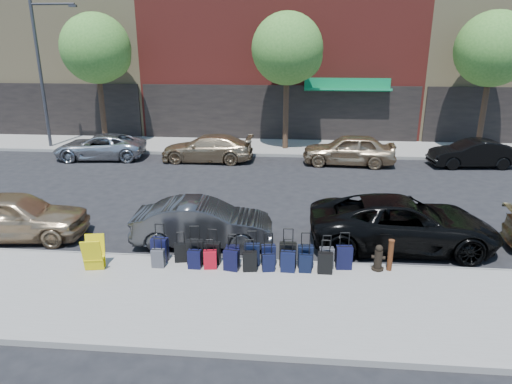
# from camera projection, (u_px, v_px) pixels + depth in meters

# --- Properties ---
(ground) EXTENTS (120.00, 120.00, 0.00)m
(ground) POSITION_uv_depth(u_px,v_px,m) (264.00, 208.00, 16.94)
(ground) COLOR black
(ground) RESTS_ON ground
(sidewalk_near) EXTENTS (60.00, 4.00, 0.15)m
(sidewalk_near) POSITION_uv_depth(u_px,v_px,m) (244.00, 301.00, 10.77)
(sidewalk_near) COLOR gray
(sidewalk_near) RESTS_ON ground
(sidewalk_far) EXTENTS (60.00, 4.00, 0.15)m
(sidewalk_far) POSITION_uv_depth(u_px,v_px,m) (277.00, 147.00, 26.37)
(sidewalk_far) COLOR gray
(sidewalk_far) RESTS_ON ground
(curb_near) EXTENTS (60.00, 0.08, 0.15)m
(curb_near) POSITION_uv_depth(u_px,v_px,m) (252.00, 262.00, 12.68)
(curb_near) COLOR gray
(curb_near) RESTS_ON ground
(curb_far) EXTENTS (60.00, 0.08, 0.15)m
(curb_far) POSITION_uv_depth(u_px,v_px,m) (275.00, 155.00, 24.46)
(curb_far) COLOR gray
(curb_far) RESTS_ON ground
(building_left) EXTENTS (15.00, 12.12, 16.00)m
(building_left) POSITION_uv_depth(u_px,v_px,m) (61.00, 11.00, 32.79)
(building_left) COLOR #97855C
(building_left) RESTS_ON ground
(tree_left) EXTENTS (3.80, 3.80, 7.27)m
(tree_left) POSITION_uv_depth(u_px,v_px,m) (99.00, 50.00, 25.05)
(tree_left) COLOR black
(tree_left) RESTS_ON sidewalk_far
(tree_center) EXTENTS (3.80, 3.80, 7.27)m
(tree_center) POSITION_uv_depth(u_px,v_px,m) (290.00, 51.00, 24.16)
(tree_center) COLOR black
(tree_center) RESTS_ON sidewalk_far
(tree_right) EXTENTS (3.80, 3.80, 7.27)m
(tree_right) POSITION_uv_depth(u_px,v_px,m) (496.00, 51.00, 23.27)
(tree_right) COLOR black
(tree_right) RESTS_ON sidewalk_far
(streetlight) EXTENTS (2.59, 0.18, 8.00)m
(streetlight) POSITION_uv_depth(u_px,v_px,m) (43.00, 65.00, 24.88)
(streetlight) COLOR #333338
(streetlight) RESTS_ON sidewalk_far
(suitcase_front_0) EXTENTS (0.47, 0.29, 1.06)m
(suitcase_front_0) POSITION_uv_depth(u_px,v_px,m) (160.00, 249.00, 12.49)
(suitcase_front_0) COLOR black
(suitcase_front_0) RESTS_ON sidewalk_near
(suitcase_front_1) EXTENTS (0.38, 0.26, 0.85)m
(suitcase_front_1) POSITION_uv_depth(u_px,v_px,m) (181.00, 252.00, 12.46)
(suitcase_front_1) COLOR black
(suitcase_front_1) RESTS_ON sidewalk_near
(suitcase_front_2) EXTENTS (0.47, 0.30, 1.06)m
(suitcase_front_2) POSITION_uv_depth(u_px,v_px,m) (195.00, 252.00, 12.35)
(suitcase_front_2) COLOR black
(suitcase_front_2) RESTS_ON sidewalk_near
(suitcase_front_3) EXTENTS (0.41, 0.23, 0.98)m
(suitcase_front_3) POSITION_uv_depth(u_px,v_px,m) (213.00, 253.00, 12.35)
(suitcase_front_3) COLOR black
(suitcase_front_3) RESTS_ON sidewalk_near
(suitcase_front_4) EXTENTS (0.37, 0.23, 0.87)m
(suitcase_front_4) POSITION_uv_depth(u_px,v_px,m) (233.00, 255.00, 12.29)
(suitcase_front_4) COLOR black
(suitcase_front_4) RESTS_ON sidewalk_near
(suitcase_front_5) EXTENTS (0.42, 0.25, 0.97)m
(suitcase_front_5) POSITION_uv_depth(u_px,v_px,m) (252.00, 254.00, 12.26)
(suitcase_front_5) COLOR black
(suitcase_front_5) RESTS_ON sidewalk_near
(suitcase_front_6) EXTENTS (0.41, 0.27, 0.91)m
(suitcase_front_6) POSITION_uv_depth(u_px,v_px,m) (268.00, 255.00, 12.26)
(suitcase_front_6) COLOR black
(suitcase_front_6) RESTS_ON sidewalk_near
(suitcase_front_7) EXTENTS (0.45, 0.26, 1.07)m
(suitcase_front_7) POSITION_uv_depth(u_px,v_px,m) (288.00, 254.00, 12.19)
(suitcase_front_7) COLOR black
(suitcase_front_7) RESTS_ON sidewalk_near
(suitcase_front_8) EXTENTS (0.42, 0.25, 0.97)m
(suitcase_front_8) POSITION_uv_depth(u_px,v_px,m) (305.00, 256.00, 12.15)
(suitcase_front_8) COLOR black
(suitcase_front_8) RESTS_ON sidewalk_near
(suitcase_front_9) EXTENTS (0.40, 0.25, 0.91)m
(suitcase_front_9) POSITION_uv_depth(u_px,v_px,m) (326.00, 258.00, 12.11)
(suitcase_front_9) COLOR #3F3E44
(suitcase_front_9) RESTS_ON sidewalk_near
(suitcase_front_10) EXTENTS (0.44, 0.26, 1.01)m
(suitcase_front_10) POSITION_uv_depth(u_px,v_px,m) (344.00, 257.00, 12.06)
(suitcase_front_10) COLOR black
(suitcase_front_10) RESTS_ON sidewalk_near
(suitcase_back_0) EXTENTS (0.34, 0.20, 0.81)m
(suitcase_back_0) POSITION_uv_depth(u_px,v_px,m) (158.00, 258.00, 12.16)
(suitcase_back_0) COLOR #414046
(suitcase_back_0) RESTS_ON sidewalk_near
(suitcase_back_2) EXTENTS (0.35, 0.21, 0.82)m
(suitcase_back_2) POSITION_uv_depth(u_px,v_px,m) (195.00, 259.00, 12.09)
(suitcase_back_2) COLOR black
(suitcase_back_2) RESTS_ON sidewalk_near
(suitcase_back_3) EXTENTS (0.37, 0.24, 0.81)m
(suitcase_back_3) POSITION_uv_depth(u_px,v_px,m) (210.00, 259.00, 12.08)
(suitcase_back_3) COLOR #AA0A1A
(suitcase_back_3) RESTS_ON sidewalk_near
(suitcase_back_4) EXTENTS (0.43, 0.30, 0.93)m
(suitcase_back_4) POSITION_uv_depth(u_px,v_px,m) (231.00, 260.00, 11.99)
(suitcase_back_4) COLOR black
(suitcase_back_4) RESTS_ON sidewalk_near
(suitcase_back_5) EXTENTS (0.39, 0.26, 0.87)m
(suitcase_back_5) POSITION_uv_depth(u_px,v_px,m) (250.00, 261.00, 11.96)
(suitcase_back_5) COLOR black
(suitcase_back_5) RESTS_ON sidewalk_near
(suitcase_back_6) EXTENTS (0.35, 0.25, 0.77)m
(suitcase_back_6) POSITION_uv_depth(u_px,v_px,m) (268.00, 262.00, 11.95)
(suitcase_back_6) COLOR black
(suitcase_back_6) RESTS_ON sidewalk_near
(suitcase_back_7) EXTENTS (0.39, 0.24, 0.90)m
(suitcase_back_7) POSITION_uv_depth(u_px,v_px,m) (288.00, 261.00, 11.92)
(suitcase_back_7) COLOR black
(suitcase_back_7) RESTS_ON sidewalk_near
(suitcase_back_8) EXTENTS (0.33, 0.19, 0.78)m
(suitcase_back_8) POSITION_uv_depth(u_px,v_px,m) (305.00, 263.00, 11.90)
(suitcase_back_8) COLOR black
(suitcase_back_8) RESTS_ON sidewalk_near
(suitcase_back_9) EXTENTS (0.38, 0.22, 0.91)m
(suitcase_back_9) POSITION_uv_depth(u_px,v_px,m) (325.00, 263.00, 11.83)
(suitcase_back_9) COLOR black
(suitcase_back_9) RESTS_ON sidewalk_near
(fire_hydrant) EXTENTS (0.36, 0.32, 0.71)m
(fire_hydrant) POSITION_uv_depth(u_px,v_px,m) (378.00, 258.00, 11.99)
(fire_hydrant) COLOR black
(fire_hydrant) RESTS_ON sidewalk_near
(bollard) EXTENTS (0.16, 0.16, 0.86)m
(bollard) POSITION_uv_depth(u_px,v_px,m) (390.00, 255.00, 11.93)
(bollard) COLOR #38190C
(bollard) RESTS_ON sidewalk_near
(display_rack) EXTENTS (0.59, 0.63, 0.90)m
(display_rack) POSITION_uv_depth(u_px,v_px,m) (94.00, 254.00, 11.99)
(display_rack) COLOR yellow
(display_rack) RESTS_ON sidewalk_near
(car_near_0) EXTENTS (4.56, 2.22, 1.50)m
(car_near_0) POSITION_uv_depth(u_px,v_px,m) (14.00, 216.00, 14.15)
(car_near_0) COLOR tan
(car_near_0) RESTS_ON ground
(car_near_1) EXTENTS (4.26, 1.71, 1.38)m
(car_near_1) POSITION_uv_depth(u_px,v_px,m) (203.00, 223.00, 13.75)
(car_near_1) COLOR #353538
(car_near_1) RESTS_ON ground
(car_near_2) EXTENTS (5.53, 2.63, 1.52)m
(car_near_2) POSITION_uv_depth(u_px,v_px,m) (403.00, 223.00, 13.56)
(car_near_2) COLOR black
(car_near_2) RESTS_ON ground
(car_far_0) EXTENTS (4.85, 2.60, 1.30)m
(car_far_0) POSITION_uv_depth(u_px,v_px,m) (100.00, 147.00, 23.88)
(car_far_0) COLOR #B9BAC0
(car_far_0) RESTS_ON ground
(car_far_1) EXTENTS (4.70, 1.94, 1.36)m
(car_far_1) POSITION_uv_depth(u_px,v_px,m) (207.00, 148.00, 23.38)
(car_far_1) COLOR tan
(car_far_1) RESTS_ON ground
(car_far_2) EXTENTS (4.64, 2.10, 1.54)m
(car_far_2) POSITION_uv_depth(u_px,v_px,m) (349.00, 150.00, 22.69)
(car_far_2) COLOR tan
(car_far_2) RESTS_ON ground
(car_far_3) EXTENTS (4.19, 1.78, 1.34)m
(car_far_3) POSITION_uv_depth(u_px,v_px,m) (472.00, 153.00, 22.32)
(car_far_3) COLOR black
(car_far_3) RESTS_ON ground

